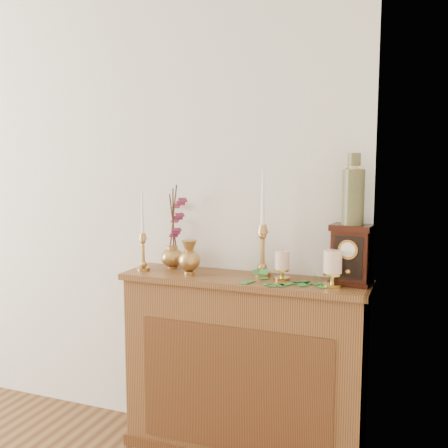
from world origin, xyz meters
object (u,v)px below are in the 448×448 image
at_px(candlestick_left, 143,245).
at_px(bud_vase, 189,258).
at_px(mantel_clock, 351,255).
at_px(candlestick_center, 263,242).
at_px(ceramic_vase, 353,193).
at_px(ginger_jar, 177,230).

height_order(candlestick_left, bud_vase, candlestick_left).
bearing_deg(candlestick_left, mantel_clock, 4.73).
xyz_separation_m(bud_vase, mantel_clock, (0.79, 0.09, 0.05)).
height_order(candlestick_left, candlestick_center, candlestick_center).
xyz_separation_m(bud_vase, ceramic_vase, (0.79, 0.09, 0.34)).
bearing_deg(ginger_jar, mantel_clock, -3.69).
relative_size(ginger_jar, ceramic_vase, 1.37).
bearing_deg(ceramic_vase, mantel_clock, -97.16).
distance_m(candlestick_left, ginger_jar, 0.20).
height_order(candlestick_center, bud_vase, candlestick_center).
bearing_deg(candlestick_center, bud_vase, -162.69).
distance_m(ginger_jar, mantel_clock, 0.94).
height_order(candlestick_left, ginger_jar, ginger_jar).
bearing_deg(candlestick_left, bud_vase, -1.04).
bearing_deg(bud_vase, mantel_clock, 6.68).
distance_m(bud_vase, mantel_clock, 0.79).
distance_m(candlestick_left, ceramic_vase, 1.10).
bearing_deg(candlestick_left, ginger_jar, 49.94).
relative_size(candlestick_left, candlestick_center, 0.77).
relative_size(bud_vase, ginger_jar, 0.39).
xyz_separation_m(candlestick_center, ginger_jar, (-0.50, 0.04, 0.03)).
bearing_deg(mantel_clock, ceramic_vase, 90.00).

